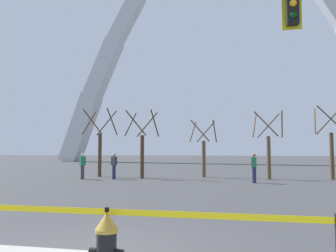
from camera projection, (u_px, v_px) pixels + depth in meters
fire_hydrant at (107, 248)px, 4.44m from camera, size 0.46×0.48×0.99m
caution_tape_barrier at (128, 231)px, 4.48m from camera, size 5.10×0.05×1.00m
monument_arch at (223, 50)px, 51.46m from camera, size 51.93×2.76×38.17m
tree_far_left at (100, 147)px, 23.02m from camera, size 2.07×2.09×4.51m
tree_left_mid at (142, 148)px, 21.57m from camera, size 1.96×1.97×4.24m
tree_center_left at (204, 152)px, 22.57m from camera, size 1.73×1.74×3.73m
tree_center_right at (268, 149)px, 21.01m from camera, size 1.90×1.91×4.11m
tree_right_mid at (331, 147)px, 20.79m from camera, size 2.04×2.05×4.44m
pedestrian_walking_left at (114, 166)px, 20.94m from camera, size 0.39×0.33×1.59m
pedestrian_standing_center at (254, 168)px, 18.47m from camera, size 0.28×0.38×1.59m
pedestrian_walking_right at (83, 166)px, 20.89m from camera, size 0.36×0.39×1.59m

